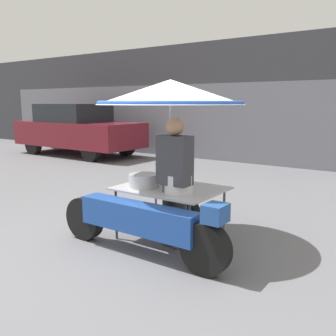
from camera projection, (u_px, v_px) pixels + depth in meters
name	position (u px, v px, depth m)	size (l,w,h in m)	color
ground_plane	(121.00, 251.00, 4.28)	(36.00, 36.00, 0.00)	slate
shopfront_building	(312.00, 102.00, 10.22)	(28.00, 2.06, 3.42)	#38383D
vendor_motorcycle_cart	(166.00, 121.00, 4.37)	(2.25, 1.75, 1.95)	black
vendor_person	(175.00, 177.00, 4.27)	(0.38, 0.22, 1.52)	#4C473D
parked_car	(77.00, 129.00, 12.02)	(4.36, 1.77, 1.64)	black
potted_plant	(54.00, 135.00, 14.10)	(0.64, 0.64, 0.83)	gray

